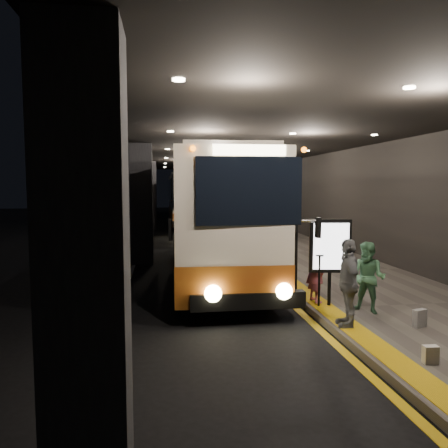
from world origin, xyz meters
TOP-DOWN VIEW (x-y plane):
  - ground at (0.00, 0.00)m, footprint 90.00×90.00m
  - lane_line_white at (-1.80, 5.00)m, footprint 0.12×50.00m
  - kerb_stripe_yellow at (2.35, 5.00)m, footprint 0.18×50.00m
  - sidewalk at (4.75, 5.00)m, footprint 4.50×50.00m
  - tactile_strip at (2.85, 5.00)m, footprint 0.50×50.00m
  - terminal_wall at (7.00, 5.00)m, footprint 0.10×50.00m
  - support_columns at (-1.50, 4.00)m, footprint 0.80×24.80m
  - canopy at (2.50, 5.00)m, footprint 9.00×50.00m
  - coach_main at (0.97, 2.05)m, footprint 3.00×11.97m
  - coach_second at (1.03, 19.08)m, footprint 2.42×11.52m
  - passenger_boarding at (2.80, -2.64)m, footprint 0.47×0.65m
  - passenger_waiting_green at (3.61, -3.66)m, footprint 0.85×0.86m
  - passenger_waiting_grey at (2.80, -4.43)m, footprint 0.66×1.07m
  - bag_polka at (4.17, -4.70)m, footprint 0.31×0.21m
  - bag_plain at (3.32, -6.33)m, footprint 0.23×0.15m
  - info_sign at (3.00, -3.00)m, footprint 0.94×0.25m
  - stanchion_post at (2.75, -3.01)m, footprint 0.05×0.05m

SIDE VIEW (x-z plane):
  - ground at x=0.00m, z-range 0.00..0.00m
  - lane_line_white at x=-1.80m, z-range 0.00..0.01m
  - kerb_stripe_yellow at x=2.35m, z-range 0.00..0.01m
  - sidewalk at x=4.75m, z-range 0.00..0.15m
  - tactile_strip at x=2.85m, z-range 0.15..0.16m
  - bag_plain at x=3.32m, z-range 0.15..0.43m
  - bag_polka at x=4.17m, z-range 0.15..0.50m
  - stanchion_post at x=2.75m, z-range 0.15..1.32m
  - passenger_waiting_green at x=3.61m, z-range 0.15..1.69m
  - passenger_boarding at x=2.80m, z-range 0.15..1.80m
  - passenger_waiting_grey at x=2.80m, z-range 0.15..1.87m
  - info_sign at x=3.00m, z-range 0.50..2.48m
  - coach_second at x=1.03m, z-range -0.07..3.55m
  - coach_main at x=0.97m, z-range -0.07..3.63m
  - support_columns at x=-1.50m, z-range 0.00..4.40m
  - terminal_wall at x=7.00m, z-range 0.00..6.00m
  - canopy at x=2.50m, z-range 4.40..4.80m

